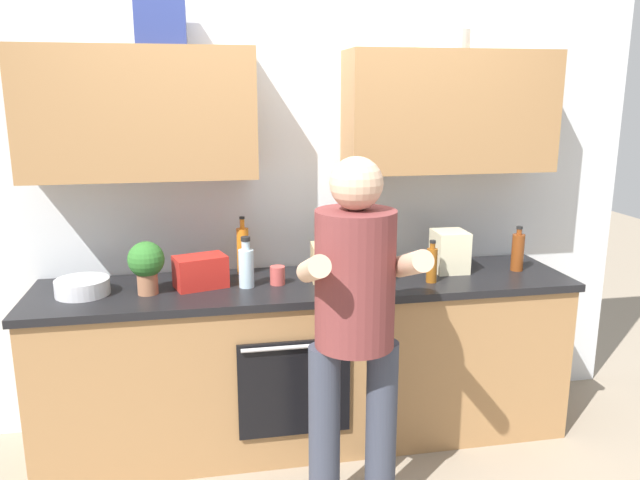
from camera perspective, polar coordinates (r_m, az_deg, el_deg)
name	(u,v)px	position (r m, az deg, el deg)	size (l,w,h in m)	color
ground_plane	(309,435)	(3.67, -1.06, -17.42)	(12.00, 12.00, 0.00)	gray
back_wall_unit	(299,164)	(3.44, -1.96, 7.00)	(4.00, 0.38, 2.50)	silver
counter	(308,360)	(3.46, -1.09, -10.99)	(2.84, 0.67, 0.90)	#A37547
person_standing	(355,315)	(2.66, 3.21, -6.85)	(0.49, 0.45, 1.63)	#383D4C
bottle_vinegar	(518,251)	(3.66, 17.67, -1.01)	(0.07, 0.07, 0.25)	brown
bottle_water	(246,266)	(3.21, -6.78, -2.38)	(0.08, 0.08, 0.27)	silver
bottle_syrup	(432,264)	(3.32, 10.22, -2.19)	(0.06, 0.06, 0.23)	#8C4C14
bottle_soda	(380,261)	(3.24, 5.55, -1.94)	(0.05, 0.05, 0.29)	#198C33
bottle_juice	(243,251)	(3.43, -7.08, -0.96)	(0.07, 0.07, 0.32)	orange
cup_ceramic	(277,275)	(3.25, -3.92, -3.25)	(0.08, 0.08, 0.10)	#BF4C47
mixing_bowl	(83,287)	(3.31, -20.95, -4.02)	(0.26, 0.26, 0.08)	silver
knife_block	(373,248)	(3.49, 4.89, -0.74)	(0.10, 0.14, 0.32)	brown
potted_herb	(146,263)	(3.18, -15.64, -2.07)	(0.18, 0.18, 0.27)	#9E6647
grocery_bag_rice	(450,251)	(3.54, 11.81, -1.02)	(0.18, 0.19, 0.23)	beige
grocery_bag_crisps	(201,272)	(3.25, -10.90, -2.87)	(0.26, 0.16, 0.16)	red
grocery_bag_bread	(328,262)	(3.31, 0.76, -2.05)	(0.18, 0.17, 0.20)	tan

